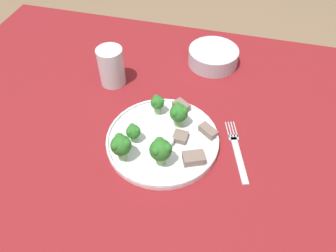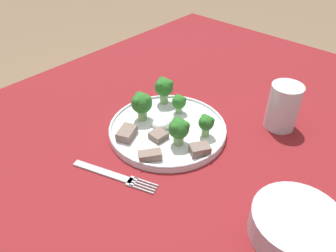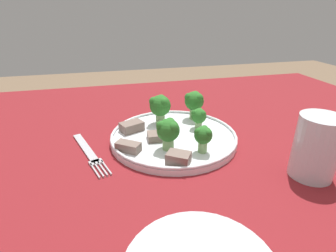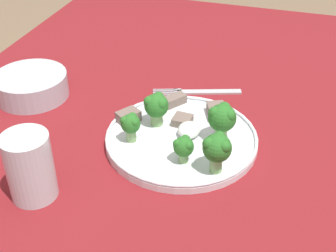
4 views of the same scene
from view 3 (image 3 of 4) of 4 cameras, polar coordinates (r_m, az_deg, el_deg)
The scene contains 14 objects.
table at distance 0.59m, azimuth 0.80°, elevation -11.62°, with size 1.38×0.98×0.73m.
dinner_plate at distance 0.56m, azimuth 1.22°, elevation -2.30°, with size 0.27×0.27×0.02m.
fork at distance 0.53m, azimuth -16.80°, elevation -5.60°, with size 0.08×0.18×0.00m.
drinking_glass at distance 0.49m, azimuth 29.41°, elevation -4.63°, with size 0.07×0.07×0.11m.
broccoli_floret_near_rim_left at distance 0.59m, azimuth -1.72°, elevation 4.43°, with size 0.05×0.05×0.07m.
broccoli_floret_center_left at distance 0.49m, azimuth 0.03°, elevation -1.00°, with size 0.04×0.04×0.06m.
broccoli_floret_back_left at distance 0.48m, azimuth 7.68°, elevation -2.14°, with size 0.03×0.03×0.05m.
broccoli_floret_front_left at distance 0.58m, azimuth 6.74°, elevation 2.18°, with size 0.03×0.03×0.05m.
broccoli_floret_center_back at distance 0.63m, azimuth 5.73°, elevation 5.40°, with size 0.05×0.05×0.07m.
meat_slice_front_slice at distance 0.46m, azimuth 2.31°, elevation -6.99°, with size 0.05×0.05×0.02m.
meat_slice_middle_slice at distance 0.54m, azimuth -2.68°, elevation -2.25°, with size 0.03×0.03×0.01m.
meat_slice_rear_slice at distance 0.58m, azimuth -7.91°, elevation -0.11°, with size 0.06×0.05×0.02m.
meat_slice_edge_slice at distance 0.50m, azimuth -8.65°, elevation -4.50°, with size 0.05×0.05×0.02m.
sauce_dollop at distance 0.56m, azimuth 0.35°, elevation -0.52°, with size 0.04×0.04×0.02m.
Camera 3 is at (0.12, 0.46, 0.99)m, focal length 28.00 mm.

